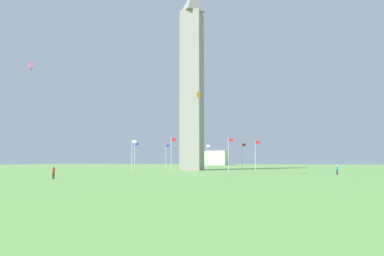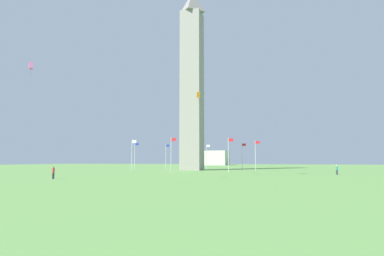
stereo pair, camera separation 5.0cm
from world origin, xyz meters
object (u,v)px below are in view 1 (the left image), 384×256
Objects in this scene: flagpole_se at (166,155)px; flagpole_w at (171,153)px; kite_pink_box at (31,66)px; flagpole_ne at (242,155)px; obelisk_monument at (192,79)px; flagpole_sw at (132,154)px; kite_orange_box at (198,95)px; flagpole_n at (256,154)px; person_red_shirt at (53,173)px; distant_building at (208,158)px; flagpole_e at (207,155)px; flagpole_s at (135,155)px; person_teal_shirt at (337,170)px; flagpole_nw at (229,153)px.

flagpole_w is (11.11, -26.81, 0.00)m from flagpole_se.
kite_pink_box is (-9.41, -43.87, 15.20)m from flagpole_se.
obelisk_monument is at bearing -135.17° from flagpole_ne.
flagpole_sw is 1.00× the size of flagpole_w.
kite_orange_box is at bearing 4.48° from kite_pink_box.
flagpole_n is at bearing -67.50° from flagpole_ne.
flagpole_se is at bearing 157.50° from flagpole_n.
distant_building is at bearing 30.78° from person_red_shirt.
flagpole_n is at bearing 78.67° from kite_orange_box.
flagpole_se is 47.22m from kite_orange_box.
kite_orange_box reaches higher than person_red_shirt.
kite_pink_box is at bearing -112.94° from flagpole_e.
flagpole_sw and flagpole_w have the same top height.
flagpole_se is 3.80× the size of kite_orange_box.
kite_pink_box is at bearing -113.49° from flagpole_sw.
kite_orange_box is (9.61, -46.11, 8.79)m from flagpole_e.
flagpole_w is (-15.71, -15.71, 0.00)m from flagpole_n.
flagpole_s is at bearing 180.00° from obelisk_monument.
flagpole_s is at bearing 135.00° from flagpole_w.
obelisk_monument is 6.46× the size of flagpole_w.
flagpole_s is 0.35× the size of distant_building.
flagpole_se is at bearing -157.50° from flagpole_e.
flagpole_e is 54.79m from kite_pink_box.
person_teal_shirt is at bearing -30.77° from person_red_shirt.
kite_orange_box is at bearing -94.42° from flagpole_nw.
obelisk_monument reaches higher than person_red_shirt.
distant_building is (4.18, 119.75, -15.55)m from kite_pink_box.
distant_building is (-5.24, 75.88, -0.35)m from flagpole_se.
flagpole_se and flagpole_w have the same top height.
flagpole_ne is 56.76m from person_red_shirt.
flagpole_e is at bearing 67.06° from kite_pink_box.
flagpole_se is 4.37× the size of person_teal_shirt.
flagpole_ne is at bearing -22.50° from flagpole_e.
flagpole_sw is (-0.00, -22.21, 0.00)m from flagpole_se.
flagpole_s is at bearing 129.79° from kite_orange_box.
person_teal_shirt is 0.08× the size of distant_building.
flagpole_n is 0.35× the size of distant_building.
flagpole_n is 1.00× the size of flagpole_w.
kite_orange_box is (20.72, -41.51, 8.79)m from flagpole_se.
distant_building is at bearing 88.00° from kite_pink_box.
flagpole_sw is at bearing -86.94° from distant_building.
flagpole_sw is (-11.04, -11.11, -19.20)m from obelisk_monument.
flagpole_e reaches higher than person_red_shirt.
flagpole_sw and flagpole_nw have the same top height.
kite_pink_box reaches higher than flagpole_sw.
flagpole_ne is 29.02m from flagpole_w.
kite_pink_box is at bearing -175.52° from kite_orange_box.
obelisk_monument is 24.53× the size of kite_orange_box.
flagpole_ne is 56.18m from kite_pink_box.
flagpole_e is 1.00× the size of flagpole_nw.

